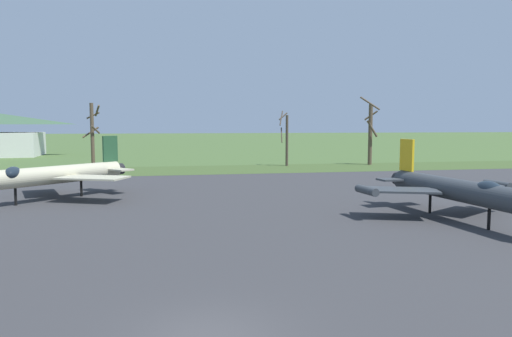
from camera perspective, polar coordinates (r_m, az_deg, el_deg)
name	(u,v)px	position (r m, az deg, el deg)	size (l,w,h in m)	color
asphalt_apron	(185,222)	(29.20, -8.65, -6.44)	(97.07, 53.01, 0.05)	#333335
grass_verge_strip	(175,171)	(61.36, -9.83, -0.25)	(157.07, 12.00, 0.06)	#3B5126
jet_fighter_front_left	(460,190)	(31.18, 23.55, -2.41)	(10.75, 14.31, 4.92)	#33383D
jet_fighter_front_right	(46,175)	(39.58, -24.17, -0.75)	(12.60, 12.24, 4.98)	#B7B293
bare_tree_far_left	(93,133)	(68.26, -19.22, 4.07)	(2.66, 2.56, 8.87)	brown
bare_tree_left_of_center	(286,138)	(66.95, 3.68, 3.73)	(1.57, 1.90, 7.91)	#42382D
bare_tree_center	(370,132)	(70.62, 13.72, 4.33)	(3.33, 3.38, 9.96)	brown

